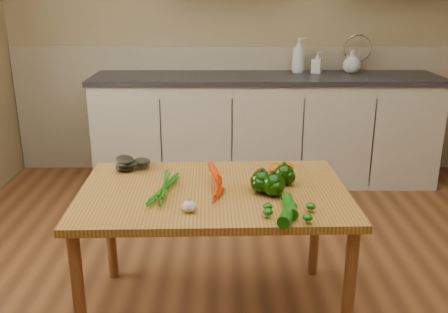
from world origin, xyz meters
The scene contains 17 objects.
room centered at (0.00, 0.17, 1.25)m, with size 4.04×5.04×2.64m.
counter_run centered at (0.21, 2.19, 0.46)m, with size 2.84×0.64×1.14m.
table centered at (-0.20, 0.28, 0.60)m, with size 1.27×0.84×0.67m.
soap_bottle_a centered at (0.48, 2.33, 1.05)m, with size 0.11×0.11×0.29m, color silver.
soap_bottle_b centered at (0.64, 2.31, 0.99)m, with size 0.08×0.08×0.18m, color silver.
soap_bottle_c centered at (0.93, 2.32, 0.99)m, with size 0.15×0.15×0.19m, color silver.
carrot_bunch centered at (-0.26, 0.25, 0.70)m, with size 0.23×0.18×0.06m, color red, non-canonical shape.
leafy_greens centered at (-0.63, 0.55, 0.72)m, with size 0.18×0.16×0.09m, color black, non-canonical shape.
garlic_bulb centered at (-0.30, 0.03, 0.70)m, with size 0.06×0.06×0.05m, color beige.
pepper_a centered at (0.02, 0.24, 0.72)m, with size 0.10×0.10×0.10m, color black.
pepper_b centered at (0.14, 0.34, 0.72)m, with size 0.10×0.10×0.10m, color black.
pepper_c centered at (0.07, 0.20, 0.72)m, with size 0.11×0.11×0.11m, color black.
tomato_a centered at (0.04, 0.41, 0.70)m, with size 0.06×0.06×0.06m, color #860402.
tomato_b centered at (0.11, 0.45, 0.71)m, with size 0.08×0.08×0.07m, color #D14605.
tomato_c centered at (0.16, 0.46, 0.71)m, with size 0.08×0.08×0.07m, color #D14605.
zucchini_a centered at (0.12, 0.02, 0.70)m, with size 0.05×0.05×0.18m, color #0C4707.
zucchini_b centered at (0.11, -0.06, 0.70)m, with size 0.05×0.05×0.16m, color #0C4707.
Camera 1 is at (-0.16, -1.89, 1.55)m, focal length 40.00 mm.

